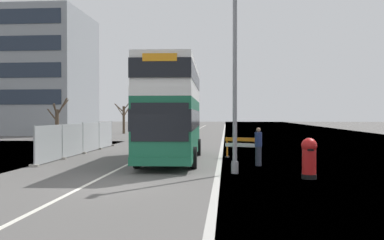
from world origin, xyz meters
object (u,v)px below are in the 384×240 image
Objects in this scene: car_receding_mid at (165,127)px; roadworks_barrier at (242,145)px; double_decker_bus at (172,110)px; red_pillar_postbox at (309,156)px; lamppost_foreground at (235,84)px; pedestrian_at_kerb at (258,147)px; car_oncoming_near at (160,131)px.

roadworks_barrier is at bearing -70.78° from car_receding_mid.
double_decker_bus is 8.72m from red_pillar_postbox.
roadworks_barrier is 22.66m from car_receding_mid.
lamppost_foreground is 4.31× the size of pedestrian_at_kerb.
car_receding_mid is at bearing 109.22° from roadworks_barrier.
car_oncoming_near is (-9.30, 22.53, 0.07)m from red_pillar_postbox.
car_oncoming_near is at bearing 101.19° from double_decker_bus.
red_pillar_postbox is at bearing -68.10° from pedestrian_at_kerb.
red_pillar_postbox is 30.66m from car_receding_mid.
car_receding_mid reaches higher than roadworks_barrier.
double_decker_bus is at bearing -156.19° from roadworks_barrier.
lamppost_foreground is 2.06× the size of car_oncoming_near.
car_receding_mid reaches higher than pedestrian_at_kerb.
red_pillar_postbox is at bearing -73.48° from roadworks_barrier.
car_oncoming_near reaches higher than roadworks_barrier.
lamppost_foreground is 4.20m from red_pillar_postbox.
car_receding_mid is at bearing 108.51° from red_pillar_postbox.
car_receding_mid is (-9.74, 29.07, 0.24)m from red_pillar_postbox.
double_decker_bus is at bearing 124.20° from lamppost_foreground.
double_decker_bus is 5.15m from pedestrian_at_kerb.
roadworks_barrier is at bearing 23.81° from double_decker_bus.
lamppost_foreground is at bearing -75.99° from car_receding_mid.
red_pillar_postbox is at bearing -67.58° from car_oncoming_near.
lamppost_foreground is 4.11m from pedestrian_at_kerb.
double_decker_bus is 4.55m from roadworks_barrier.
roadworks_barrier is at bearing -64.71° from car_oncoming_near.
pedestrian_at_kerb is (7.67, -18.50, -0.00)m from car_oncoming_near.
roadworks_barrier is (0.52, 6.41, -2.98)m from lamppost_foreground.
double_decker_bus is at bearing 135.04° from red_pillar_postbox.
lamppost_foreground reaches higher than pedestrian_at_kerb.
double_decker_bus reaches higher than red_pillar_postbox.
roadworks_barrier is 0.43× the size of car_receding_mid.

